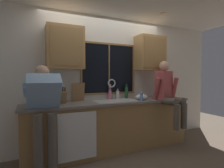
# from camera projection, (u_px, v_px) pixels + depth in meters

# --- Properties ---
(back_wall) EXTENTS (5.48, 0.12, 2.55)m
(back_wall) POSITION_uv_depth(u_px,v_px,m) (105.00, 81.00, 3.59)
(back_wall) COLOR silver
(back_wall) RESTS_ON floor
(ceiling_downlight_right) EXTENTS (0.14, 0.14, 0.01)m
(ceiling_downlight_right) POSITION_uv_depth(u_px,v_px,m) (164.00, 14.00, 3.33)
(ceiling_downlight_right) COLOR #FFEAB2
(window_glass) EXTENTS (1.10, 0.02, 0.95)m
(window_glass) POSITION_uv_depth(u_px,v_px,m) (109.00, 69.00, 3.54)
(window_glass) COLOR black
(window_frame_top) EXTENTS (1.17, 0.02, 0.04)m
(window_frame_top) POSITION_uv_depth(u_px,v_px,m) (109.00, 44.00, 3.51)
(window_frame_top) COLOR olive
(window_frame_bottom) EXTENTS (1.17, 0.02, 0.04)m
(window_frame_bottom) POSITION_uv_depth(u_px,v_px,m) (109.00, 93.00, 3.56)
(window_frame_bottom) COLOR olive
(window_frame_left) EXTENTS (0.03, 0.02, 0.95)m
(window_frame_left) POSITION_uv_depth(u_px,v_px,m) (81.00, 68.00, 3.30)
(window_frame_left) COLOR olive
(window_frame_right) EXTENTS (0.03, 0.02, 0.95)m
(window_frame_right) POSITION_uv_depth(u_px,v_px,m) (133.00, 69.00, 3.77)
(window_frame_right) COLOR olive
(window_mullion_center) EXTENTS (0.02, 0.02, 0.95)m
(window_mullion_center) POSITION_uv_depth(u_px,v_px,m) (109.00, 69.00, 3.53)
(window_mullion_center) COLOR olive
(lower_cabinet_run) EXTENTS (3.08, 0.58, 0.88)m
(lower_cabinet_run) POSITION_uv_depth(u_px,v_px,m) (112.00, 126.00, 3.31)
(lower_cabinet_run) COLOR #A07744
(lower_cabinet_run) RESTS_ON floor
(countertop) EXTENTS (3.14, 0.62, 0.04)m
(countertop) POSITION_uv_depth(u_px,v_px,m) (113.00, 102.00, 3.27)
(countertop) COLOR slate
(countertop) RESTS_ON lower_cabinet_run
(dishwasher_front) EXTENTS (0.60, 0.02, 0.74)m
(dishwasher_front) POSITION_uv_depth(u_px,v_px,m) (78.00, 136.00, 2.72)
(dishwasher_front) COLOR white
(upper_cabinet_left) EXTENTS (0.61, 0.36, 0.72)m
(upper_cabinet_left) POSITION_uv_depth(u_px,v_px,m) (65.00, 48.00, 3.01)
(upper_cabinet_left) COLOR #B2844C
(upper_cabinet_right) EXTENTS (0.61, 0.36, 0.72)m
(upper_cabinet_right) POSITION_uv_depth(u_px,v_px,m) (150.00, 53.00, 3.76)
(upper_cabinet_right) COLOR #B2844C
(sink) EXTENTS (0.80, 0.46, 0.21)m
(sink) POSITION_uv_depth(u_px,v_px,m) (115.00, 106.00, 3.31)
(sink) COLOR #B7B7BC
(sink) RESTS_ON lower_cabinet_run
(faucet) EXTENTS (0.18, 0.09, 0.40)m
(faucet) POSITION_uv_depth(u_px,v_px,m) (112.00, 87.00, 3.46)
(faucet) COLOR silver
(faucet) RESTS_ON countertop
(person_standing) EXTENTS (0.53, 0.70, 1.55)m
(person_standing) POSITION_uv_depth(u_px,v_px,m) (44.00, 106.00, 2.49)
(person_standing) COLOR #595147
(person_standing) RESTS_ON floor
(person_sitting_on_counter) EXTENTS (0.54, 0.66, 1.26)m
(person_sitting_on_counter) POSITION_uv_depth(u_px,v_px,m) (167.00, 90.00, 3.48)
(person_sitting_on_counter) COLOR #595147
(person_sitting_on_counter) RESTS_ON countertop
(knife_block) EXTENTS (0.12, 0.18, 0.32)m
(knife_block) POSITION_uv_depth(u_px,v_px,m) (62.00, 97.00, 2.96)
(knife_block) COLOR olive
(knife_block) RESTS_ON countertop
(cutting_board) EXTENTS (0.23, 0.09, 0.34)m
(cutting_board) POSITION_uv_depth(u_px,v_px,m) (78.00, 92.00, 3.22)
(cutting_board) COLOR #997047
(cutting_board) RESTS_ON countertop
(mixing_bowl) EXTENTS (0.24, 0.24, 0.12)m
(mixing_bowl) POSITION_uv_depth(u_px,v_px,m) (141.00, 97.00, 3.42)
(mixing_bowl) COLOR silver
(mixing_bowl) RESTS_ON countertop
(soap_dispenser) EXTENTS (0.06, 0.07, 0.20)m
(soap_dispenser) POSITION_uv_depth(u_px,v_px,m) (141.00, 97.00, 3.32)
(soap_dispenser) COLOR #668CCC
(soap_dispenser) RESTS_ON countertop
(bottle_green_glass) EXTENTS (0.07, 0.07, 0.21)m
(bottle_green_glass) POSITION_uv_depth(u_px,v_px,m) (118.00, 94.00, 3.58)
(bottle_green_glass) COLOR silver
(bottle_green_glass) RESTS_ON countertop
(bottle_tall_clear) EXTENTS (0.06, 0.06, 0.30)m
(bottle_tall_clear) POSITION_uv_depth(u_px,v_px,m) (126.00, 92.00, 3.64)
(bottle_tall_clear) COLOR #1E592D
(bottle_tall_clear) RESTS_ON countertop
(bottle_amber_small) EXTENTS (0.07, 0.07, 0.22)m
(bottle_amber_small) POSITION_uv_depth(u_px,v_px,m) (110.00, 95.00, 3.49)
(bottle_amber_small) COLOR pink
(bottle_amber_small) RESTS_ON countertop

